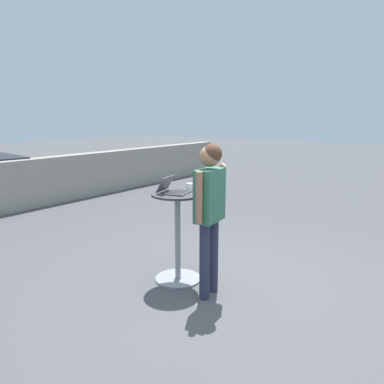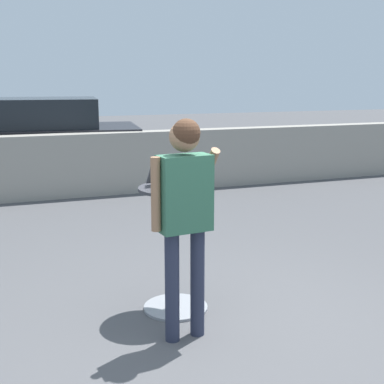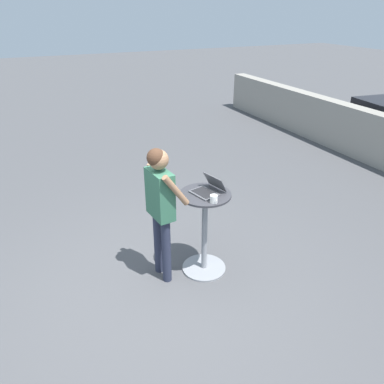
% 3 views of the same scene
% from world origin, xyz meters
% --- Properties ---
extents(ground_plane, '(50.00, 50.00, 0.00)m').
position_xyz_m(ground_plane, '(0.00, 0.00, 0.00)').
color(ground_plane, '#4C4C4F').
extents(cafe_table, '(0.62, 0.62, 1.09)m').
position_xyz_m(cafe_table, '(-0.21, 0.65, 0.58)').
color(cafe_table, gray).
rests_on(cafe_table, ground_plane).
extents(laptop, '(0.39, 0.40, 0.20)m').
position_xyz_m(laptop, '(-0.23, 0.69, 1.13)').
color(laptop, '#515156').
rests_on(laptop, cafe_table).
extents(coffee_mug, '(0.12, 0.09, 0.09)m').
position_xyz_m(coffee_mug, '(0.02, 0.64, 1.13)').
color(coffee_mug, white).
rests_on(coffee_mug, cafe_table).
extents(standing_person, '(0.54, 0.40, 1.70)m').
position_xyz_m(standing_person, '(-0.31, 0.12, 1.08)').
color(standing_person, '#282D42').
rests_on(standing_person, ground_plane).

